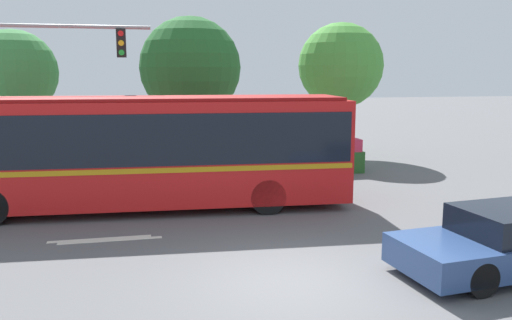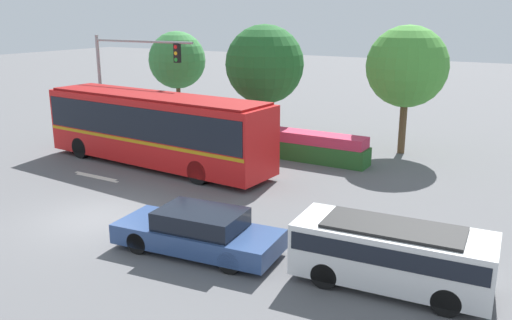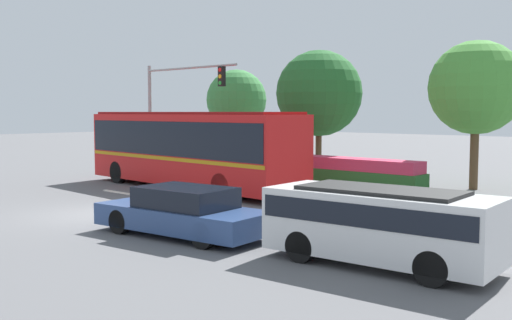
# 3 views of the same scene
# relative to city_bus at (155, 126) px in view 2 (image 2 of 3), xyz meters

# --- Properties ---
(ground_plane) EXTENTS (140.00, 140.00, 0.00)m
(ground_plane) POSITION_rel_city_bus_xyz_m (2.60, -6.14, -1.85)
(ground_plane) COLOR #5B5B5E
(city_bus) EXTENTS (11.80, 3.21, 3.26)m
(city_bus) POSITION_rel_city_bus_xyz_m (0.00, 0.00, 0.00)
(city_bus) COLOR red
(city_bus) RESTS_ON ground
(sedan_foreground) EXTENTS (5.06, 2.36, 1.30)m
(sedan_foreground) POSITION_rel_city_bus_xyz_m (7.15, -6.49, -1.24)
(sedan_foreground) COLOR navy
(sedan_foreground) RESTS_ON ground
(suv_left_lane) EXTENTS (5.01, 2.23, 1.65)m
(suv_left_lane) POSITION_rel_city_bus_xyz_m (12.56, -5.68, -0.89)
(suv_left_lane) COLOR silver
(suv_left_lane) RESTS_ON ground
(traffic_light_pole) EXTENTS (6.37, 0.24, 5.63)m
(traffic_light_pole) POSITION_rel_city_bus_xyz_m (-4.15, 2.56, 2.03)
(traffic_light_pole) COLOR gray
(traffic_light_pole) RESTS_ON ground
(flowering_hedge) EXTENTS (10.74, 1.17, 1.34)m
(flowering_hedge) POSITION_rel_city_bus_xyz_m (3.11, 4.33, -1.19)
(flowering_hedge) COLOR #286028
(flowering_hedge) RESTS_ON ground
(street_tree_left) EXTENTS (3.47, 3.47, 5.69)m
(street_tree_left) POSITION_rel_city_bus_xyz_m (-5.11, 8.12, 2.09)
(street_tree_left) COLOR brown
(street_tree_left) RESTS_ON ground
(street_tree_centre) EXTENTS (4.11, 4.11, 6.20)m
(street_tree_centre) POSITION_rel_city_bus_xyz_m (1.94, 6.54, 2.28)
(street_tree_centre) COLOR brown
(street_tree_centre) RESTS_ON ground
(street_tree_right) EXTENTS (3.91, 3.91, 6.22)m
(street_tree_right) POSITION_rel_city_bus_xyz_m (8.99, 7.91, 2.40)
(street_tree_right) COLOR brown
(street_tree_right) RESTS_ON ground
(lane_stripe_near) EXTENTS (2.40, 0.16, 0.01)m
(lane_stripe_near) POSITION_rel_city_bus_xyz_m (-1.15, -2.65, -1.85)
(lane_stripe_near) COLOR silver
(lane_stripe_near) RESTS_ON ground
(lane_stripe_mid) EXTENTS (2.40, 0.16, 0.01)m
(lane_stripe_mid) POSITION_rel_city_bus_xyz_m (-0.90, -2.81, -1.85)
(lane_stripe_mid) COLOR silver
(lane_stripe_mid) RESTS_ON ground
(lane_stripe_far) EXTENTS (2.40, 0.16, 0.01)m
(lane_stripe_far) POSITION_rel_city_bus_xyz_m (9.71, -3.02, -1.85)
(lane_stripe_far) COLOR silver
(lane_stripe_far) RESTS_ON ground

